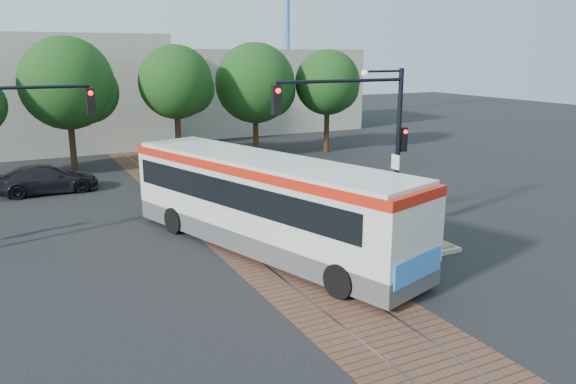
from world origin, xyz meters
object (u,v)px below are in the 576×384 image
at_px(city_bus, 265,200).
at_px(signal_pole_main, 371,127).
at_px(traffic_island, 390,226).
at_px(parked_car, 47,179).

distance_m(city_bus, signal_pole_main, 4.64).
xyz_separation_m(city_bus, signal_pole_main, (3.97, -0.53, 2.33)).
distance_m(traffic_island, signal_pole_main, 3.95).
height_order(traffic_island, signal_pole_main, signal_pole_main).
distance_m(signal_pole_main, parked_car, 16.78).
bearing_deg(traffic_island, city_bus, 172.82).
relative_size(city_bus, signal_pole_main, 2.07).
bearing_deg(signal_pole_main, city_bus, 172.39).
distance_m(city_bus, parked_car, 13.87).
bearing_deg(signal_pole_main, parked_car, 128.29).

